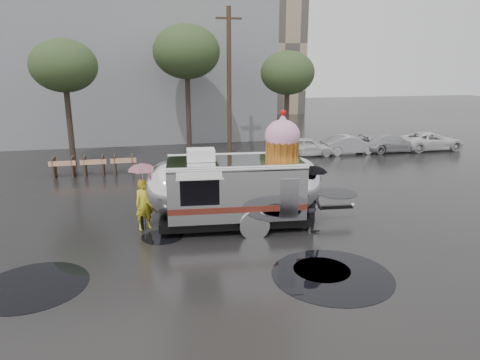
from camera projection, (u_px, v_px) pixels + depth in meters
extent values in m
plane|color=black|center=(242.00, 237.00, 14.24)|extent=(120.00, 120.00, 0.00)
cylinder|color=black|center=(337.00, 193.00, 19.11)|extent=(1.75, 1.75, 0.01)
cylinder|color=black|center=(322.00, 270.00, 11.94)|extent=(1.59, 1.59, 0.01)
cylinder|color=black|center=(162.00, 237.00, 14.24)|extent=(1.38, 1.38, 0.01)
cylinder|color=black|center=(332.00, 275.00, 11.63)|extent=(3.31, 3.31, 0.01)
cylinder|color=black|center=(33.00, 286.00, 11.06)|extent=(2.80, 2.80, 0.01)
cylinder|color=black|center=(254.00, 212.00, 16.67)|extent=(2.83, 2.83, 0.01)
cube|color=slate|center=(124.00, 53.00, 34.26)|extent=(22.00, 12.00, 13.00)
cylinder|color=#473323|center=(229.00, 83.00, 26.79)|extent=(0.28, 0.28, 9.00)
cube|color=#473323|center=(229.00, 18.00, 25.81)|extent=(1.60, 0.12, 0.12)
cylinder|color=#382D26|center=(69.00, 113.00, 24.18)|extent=(0.32, 0.32, 5.85)
ellipsoid|color=#2A3F1E|center=(64.00, 66.00, 23.51)|extent=(3.64, 3.64, 2.86)
cylinder|color=#382D26|center=(188.00, 100.00, 27.48)|extent=(0.32, 0.32, 6.75)
ellipsoid|color=#2A3F1E|center=(187.00, 52.00, 26.70)|extent=(4.20, 4.20, 3.30)
cylinder|color=#382D26|center=(287.00, 112.00, 27.08)|extent=(0.32, 0.32, 5.40)
ellipsoid|color=#2A3F1E|center=(288.00, 73.00, 26.46)|extent=(3.36, 3.36, 2.64)
cube|color=#473323|center=(54.00, 167.00, 21.87)|extent=(0.08, 0.80, 1.00)
cube|color=#473323|center=(73.00, 166.00, 22.07)|extent=(0.08, 0.80, 1.00)
cube|color=#E5590C|center=(62.00, 164.00, 21.55)|extent=(1.30, 0.04, 0.25)
cube|color=#473323|center=(85.00, 166.00, 22.20)|extent=(0.08, 0.80, 1.00)
cube|color=#473323|center=(103.00, 165.00, 22.40)|extent=(0.08, 0.80, 1.00)
cube|color=#E5590C|center=(93.00, 162.00, 21.88)|extent=(1.30, 0.04, 0.25)
cube|color=#473323|center=(115.00, 164.00, 22.53)|extent=(0.08, 0.80, 1.00)
cube|color=#473323|center=(133.00, 163.00, 22.73)|extent=(0.08, 0.80, 1.00)
cube|color=#E5590C|center=(123.00, 161.00, 22.21)|extent=(1.30, 0.04, 0.25)
imported|color=silver|center=(306.00, 145.00, 26.88)|extent=(4.00, 1.80, 1.40)
imported|color=#B2B2B7|center=(350.00, 143.00, 27.54)|extent=(4.00, 1.80, 1.40)
imported|color=#B2B2B7|center=(391.00, 141.00, 28.19)|extent=(4.20, 1.80, 1.44)
imported|color=silver|center=(431.00, 139.00, 28.84)|extent=(4.40, 1.90, 1.50)
cube|color=silver|center=(234.00, 186.00, 14.90)|extent=(4.79, 2.82, 1.88)
ellipsoid|color=silver|center=(298.00, 184.00, 15.19)|extent=(1.79, 2.53, 1.88)
ellipsoid|color=silver|center=(168.00, 189.00, 14.61)|extent=(1.79, 2.53, 1.88)
cube|color=black|center=(235.00, 216.00, 15.18)|extent=(5.38, 2.57, 0.31)
cylinder|color=black|center=(254.00, 226.00, 14.22)|extent=(0.75, 0.30, 0.73)
cylinder|color=black|center=(245.00, 206.00, 16.28)|extent=(0.75, 0.30, 0.73)
cylinder|color=silver|center=(255.00, 226.00, 14.07)|extent=(1.01, 0.20, 1.00)
cube|color=black|center=(336.00, 207.00, 15.62)|extent=(1.26, 0.24, 0.13)
sphere|color=silver|center=(353.00, 205.00, 15.69)|extent=(0.18, 0.18, 0.17)
cylinder|color=black|center=(142.00, 223.00, 14.80)|extent=(0.11, 0.11, 0.52)
cube|color=#5B2017|center=(239.00, 210.00, 13.88)|extent=(4.57, 0.47, 0.21)
cube|color=#5B2017|center=(231.00, 190.00, 16.16)|extent=(4.57, 0.47, 0.21)
cube|color=black|center=(200.00, 193.00, 13.54)|extent=(1.25, 0.15, 0.83)
cube|color=beige|center=(200.00, 179.00, 13.17)|extent=(1.50, 0.66, 0.15)
cube|color=silver|center=(289.00, 199.00, 14.00)|extent=(0.63, 0.09, 1.35)
cube|color=white|center=(201.00, 155.00, 14.46)|extent=(1.00, 0.76, 0.40)
cylinder|color=#C67428|center=(282.00, 150.00, 14.79)|extent=(1.18, 1.18, 0.63)
ellipsoid|color=#F1A0C9|center=(282.00, 135.00, 14.66)|extent=(1.32, 1.32, 1.08)
cone|color=#F1A0C9|center=(283.00, 120.00, 14.52)|extent=(0.57, 0.57, 0.42)
sphere|color=red|center=(283.00, 113.00, 14.46)|extent=(0.23, 0.23, 0.21)
imported|color=yellow|center=(144.00, 204.00, 14.76)|extent=(0.75, 0.64, 1.77)
imported|color=pink|center=(142.00, 174.00, 14.48)|extent=(1.20, 1.20, 0.82)
cylinder|color=black|center=(144.00, 206.00, 14.78)|extent=(0.02, 0.02, 1.65)
imported|color=black|center=(312.00, 207.00, 14.70)|extent=(0.59, 0.86, 1.63)
imported|color=black|center=(314.00, 176.00, 14.42)|extent=(1.10, 1.10, 0.75)
cylinder|color=black|center=(312.00, 207.00, 14.70)|extent=(0.02, 0.02, 1.65)
cylinder|color=black|center=(300.00, 205.00, 15.54)|extent=(0.10, 0.29, 1.29)
cylinder|color=black|center=(289.00, 205.00, 15.54)|extent=(0.22, 0.23, 1.29)
cylinder|color=black|center=(295.00, 208.00, 15.21)|extent=(0.29, 0.10, 1.29)
cube|color=black|center=(295.00, 188.00, 15.26)|extent=(0.13, 0.12, 0.09)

